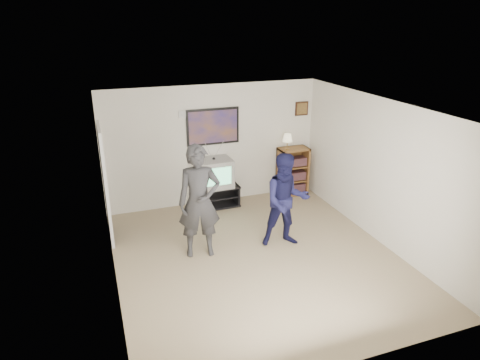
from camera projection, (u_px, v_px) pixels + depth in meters
room_shell at (250, 181)px, 6.94m from camera, size 4.51×5.00×2.51m
media_stand at (217, 196)px, 8.96m from camera, size 0.91×0.52×0.45m
crt_television at (214, 173)px, 8.76m from camera, size 0.71×0.60×0.59m
bookshelf at (293, 171)px, 9.45m from camera, size 0.65×0.37×1.07m
table_lamp at (287, 142)px, 9.12m from camera, size 0.22×0.22×0.34m
person_tall at (199, 202)px, 6.89m from camera, size 0.76×0.56×1.90m
person_short at (286, 201)px, 7.24m from camera, size 0.91×0.77×1.65m
controller_left at (196, 188)px, 7.02m from camera, size 0.04×0.11×0.03m
controller_right at (280, 181)px, 7.29m from camera, size 0.04×0.13×0.04m
poster at (213, 127)px, 8.67m from camera, size 1.10×0.03×0.75m
air_vent at (186, 114)px, 8.39m from camera, size 0.28×0.02×0.14m
small_picture at (302, 109)px, 9.22m from camera, size 0.30×0.03×0.30m
doorway at (105, 185)px, 7.43m from camera, size 0.03×0.85×2.00m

